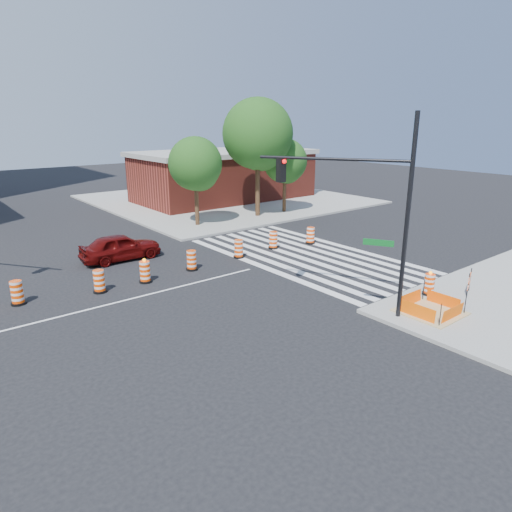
% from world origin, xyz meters
% --- Properties ---
extents(ground, '(120.00, 120.00, 0.00)m').
position_xyz_m(ground, '(0.00, 0.00, 0.00)').
color(ground, black).
rests_on(ground, ground).
extents(sidewalk_ne, '(22.00, 22.00, 0.15)m').
position_xyz_m(sidewalk_ne, '(18.00, 18.00, 0.07)').
color(sidewalk_ne, gray).
rests_on(sidewalk_ne, ground).
extents(crosswalk_east, '(6.75, 13.50, 0.01)m').
position_xyz_m(crosswalk_east, '(10.95, 0.00, 0.01)').
color(crosswalk_east, silver).
rests_on(crosswalk_east, ground).
extents(lane_centerline, '(14.00, 0.12, 0.01)m').
position_xyz_m(lane_centerline, '(0.00, 0.00, 0.01)').
color(lane_centerline, silver).
rests_on(lane_centerline, ground).
extents(excavation_pit, '(2.20, 2.20, 0.90)m').
position_xyz_m(excavation_pit, '(9.00, -9.00, 0.22)').
color(excavation_pit, tan).
rests_on(excavation_pit, ground).
extents(brick_storefront, '(16.50, 8.50, 4.60)m').
position_xyz_m(brick_storefront, '(18.00, 18.00, 2.32)').
color(brick_storefront, maroon).
rests_on(brick_storefront, ground).
extents(red_coupe, '(4.33, 1.81, 1.46)m').
position_xyz_m(red_coupe, '(2.52, 5.70, 0.73)').
color(red_coupe, '#500806').
rests_on(red_coupe, ground).
extents(signal_pole_se, '(3.01, 5.00, 7.56)m').
position_xyz_m(signal_pole_se, '(6.93, -7.04, 4.64)').
color(signal_pole_se, black).
rests_on(signal_pole_se, ground).
extents(pit_drum, '(0.54, 0.54, 1.06)m').
position_xyz_m(pit_drum, '(10.67, -7.88, 0.59)').
color(pit_drum, black).
rests_on(pit_drum, ground).
extents(barricade, '(0.83, 0.36, 1.04)m').
position_xyz_m(barricade, '(12.12, -8.89, 0.72)').
color(barricade, '#FF4505').
rests_on(barricade, ground).
extents(tree_north_c, '(3.71, 3.71, 6.31)m').
position_xyz_m(tree_north_c, '(10.06, 10.00, 4.24)').
color(tree_north_c, '#382314').
rests_on(tree_north_c, ground).
extents(tree_north_d, '(5.29, 5.29, 8.99)m').
position_xyz_m(tree_north_d, '(15.44, 9.82, 6.04)').
color(tree_north_d, '#382314').
rests_on(tree_north_d, ground).
extents(tree_north_e, '(3.51, 3.51, 5.97)m').
position_xyz_m(tree_north_e, '(18.17, 9.76, 4.00)').
color(tree_north_e, '#382314').
rests_on(tree_north_e, ground).
extents(median_drum_3, '(0.60, 0.60, 1.02)m').
position_xyz_m(median_drum_3, '(-3.37, 2.38, 0.48)').
color(median_drum_3, black).
rests_on(median_drum_3, ground).
extents(median_drum_4, '(0.60, 0.60, 1.02)m').
position_xyz_m(median_drum_4, '(-0.19, 1.62, 0.48)').
color(median_drum_4, black).
rests_on(median_drum_4, ground).
extents(median_drum_5, '(0.60, 0.60, 1.18)m').
position_xyz_m(median_drum_5, '(1.96, 1.54, 0.49)').
color(median_drum_5, black).
rests_on(median_drum_5, ground).
extents(median_drum_6, '(0.60, 0.60, 1.02)m').
position_xyz_m(median_drum_6, '(4.63, 1.76, 0.48)').
color(median_drum_6, black).
rests_on(median_drum_6, ground).
extents(median_drum_7, '(0.60, 0.60, 1.02)m').
position_xyz_m(median_drum_7, '(7.79, 1.99, 0.48)').
color(median_drum_7, black).
rests_on(median_drum_7, ground).
extents(median_drum_8, '(0.60, 0.60, 1.02)m').
position_xyz_m(median_drum_8, '(10.52, 2.22, 0.48)').
color(median_drum_8, black).
rests_on(median_drum_8, ground).
extents(median_drum_9, '(0.60, 0.60, 1.02)m').
position_xyz_m(median_drum_9, '(13.05, 1.64, 0.48)').
color(median_drum_9, black).
rests_on(median_drum_9, ground).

